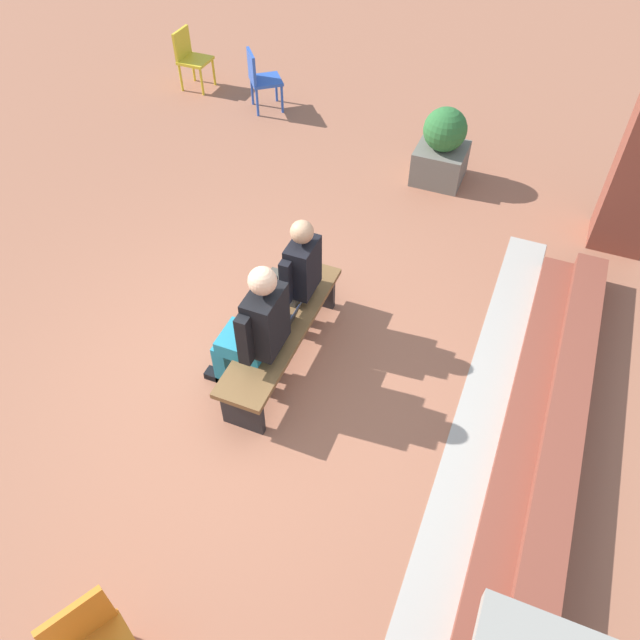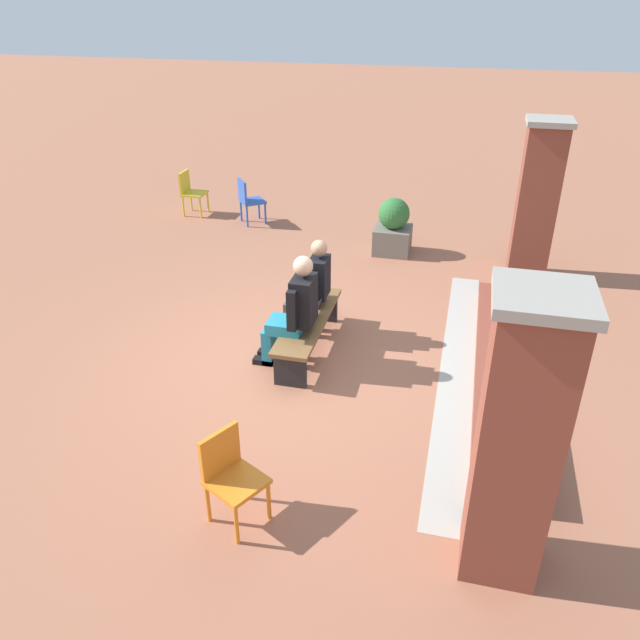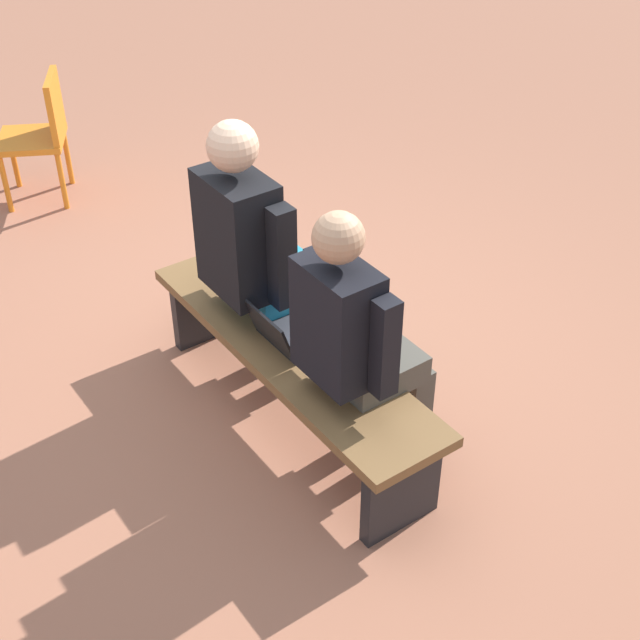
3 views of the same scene
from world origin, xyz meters
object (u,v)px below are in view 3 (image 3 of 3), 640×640
bench (291,360)px  laptop (286,334)px  plastic_chair_by_pillar (42,130)px  person_student (357,338)px  person_adult (261,251)px

bench → laptop: (0.02, 0.01, 0.15)m
laptop → plastic_chair_by_pillar: (2.78, 0.06, -0.02)m
person_student → laptop: (0.42, 0.08, -0.20)m
person_student → plastic_chair_by_pillar: 3.21m
laptop → person_adult: bearing=-14.4°
person_adult → laptop: person_adult is taller
bench → laptop: laptop is taller
person_student → person_adult: 0.74m
laptop → plastic_chair_by_pillar: 2.78m
bench → person_adult: bearing=-11.8°
person_student → plastic_chair_by_pillar: bearing=2.4°
person_adult → laptop: (-0.32, 0.08, -0.24)m
laptop → plastic_chair_by_pillar: plastic_chair_by_pillar is taller
person_student → laptop: bearing=10.5°
bench → person_student: size_ratio=1.37×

